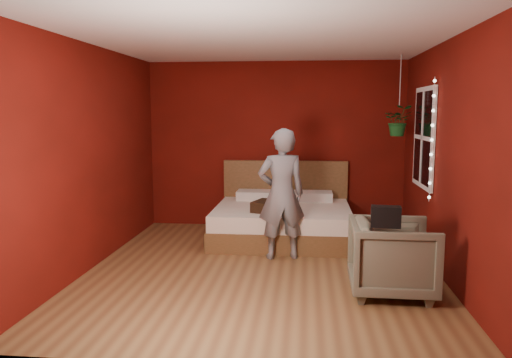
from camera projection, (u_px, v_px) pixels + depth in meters
name	position (u px, v px, depth m)	size (l,w,h in m)	color
floor	(262.00, 270.00, 5.81)	(4.50, 4.50, 0.00)	brown
room_walls	(263.00, 125.00, 5.58)	(4.04, 4.54, 2.62)	#65100A
window	(424.00, 138.00, 6.30)	(0.05, 0.97, 1.27)	white
fairy_lights	(432.00, 140.00, 5.78)	(0.04, 0.04, 1.45)	silver
bed	(283.00, 220.00, 7.20)	(1.93, 1.64, 1.06)	brown
person	(281.00, 194.00, 6.17)	(0.59, 0.39, 1.63)	slate
armchair	(393.00, 257.00, 4.99)	(0.81, 0.83, 0.76)	#696853
handbag	(386.00, 217.00, 4.66)	(0.27, 0.14, 0.20)	black
throw_pillow	(270.00, 206.00, 6.74)	(0.40, 0.40, 0.14)	#331B11
hanging_plant	(399.00, 121.00, 6.89)	(0.43, 0.38, 1.11)	silver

